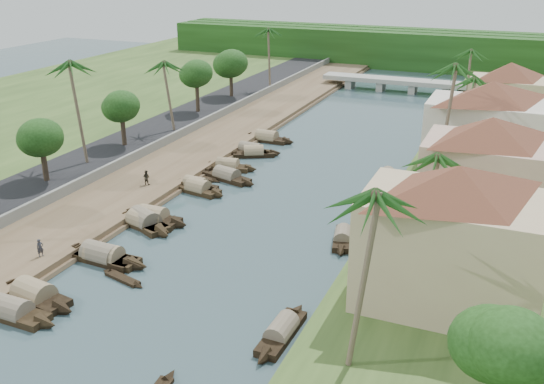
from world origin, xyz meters
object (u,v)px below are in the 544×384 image
at_px(bridge, 397,82).
at_px(sampan_1, 34,296).
at_px(building_near, 451,236).
at_px(person_near, 40,248).
at_px(sampan_0, 11,312).

relative_size(bridge, sampan_1, 3.26).
height_order(bridge, sampan_1, bridge).
relative_size(building_near, person_near, 9.56).
bearing_deg(person_near, building_near, -53.70).
bearing_deg(building_near, sampan_0, -156.98).
bearing_deg(person_near, sampan_0, -126.08).
bearing_deg(sampan_1, sampan_0, -81.03).
xyz_separation_m(building_near, sampan_1, (-28.32, -9.70, -5.96)).
distance_m(bridge, sampan_1, 84.23).
bearing_deg(sampan_0, bridge, 84.89).
relative_size(building_near, sampan_0, 1.77).
bearing_deg(sampan_1, bridge, 92.18).
xyz_separation_m(bridge, building_near, (18.99, -74.00, 4.66)).
bearing_deg(building_near, person_near, -170.88).
bearing_deg(sampan_0, person_near, 117.81).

